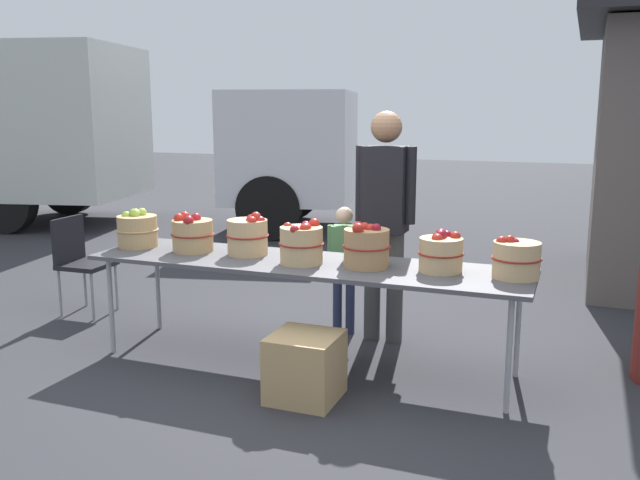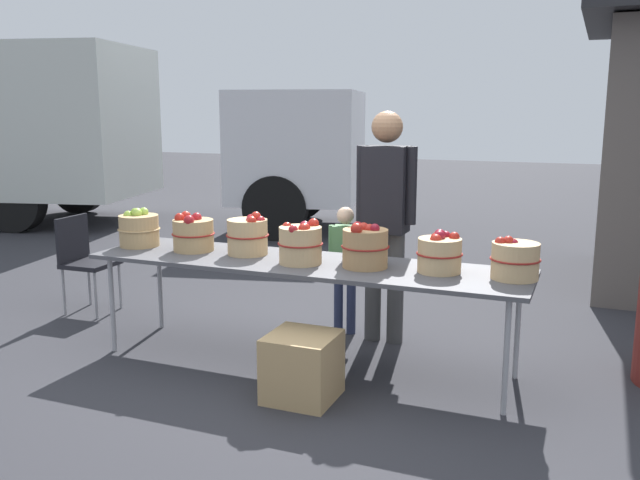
% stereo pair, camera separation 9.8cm
% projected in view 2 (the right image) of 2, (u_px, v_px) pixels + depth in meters
% --- Properties ---
extents(ground_plane, '(40.00, 40.00, 0.00)m').
position_uv_depth(ground_plane, '(304.00, 364.00, 4.85)').
color(ground_plane, '#2D2D33').
extents(market_table, '(3.10, 0.76, 0.75)m').
position_uv_depth(market_table, '(304.00, 266.00, 4.71)').
color(market_table, '#4C4C51').
rests_on(market_table, ground).
extents(apple_basket_green_0, '(0.32, 0.32, 0.30)m').
position_uv_depth(apple_basket_green_0, '(139.00, 229.00, 5.22)').
color(apple_basket_green_0, tan).
rests_on(apple_basket_green_0, market_table).
extents(apple_basket_red_0, '(0.32, 0.32, 0.29)m').
position_uv_depth(apple_basket_red_0, '(193.00, 233.00, 5.05)').
color(apple_basket_red_0, tan).
rests_on(apple_basket_red_0, market_table).
extents(apple_basket_red_1, '(0.31, 0.31, 0.32)m').
position_uv_depth(apple_basket_red_1, '(248.00, 236.00, 4.92)').
color(apple_basket_red_1, tan).
rests_on(apple_basket_red_1, market_table).
extents(apple_basket_red_2, '(0.31, 0.31, 0.30)m').
position_uv_depth(apple_basket_red_2, '(300.00, 244.00, 4.63)').
color(apple_basket_red_2, tan).
rests_on(apple_basket_red_2, market_table).
extents(apple_basket_red_3, '(0.32, 0.32, 0.32)m').
position_uv_depth(apple_basket_red_3, '(365.00, 246.00, 4.51)').
color(apple_basket_red_3, '#A87F51').
rests_on(apple_basket_red_3, market_table).
extents(apple_basket_red_4, '(0.30, 0.30, 0.28)m').
position_uv_depth(apple_basket_red_4, '(440.00, 253.00, 4.38)').
color(apple_basket_red_4, tan).
rests_on(apple_basket_red_4, market_table).
extents(apple_basket_red_5, '(0.31, 0.31, 0.27)m').
position_uv_depth(apple_basket_red_5, '(515.00, 260.00, 4.21)').
color(apple_basket_red_5, tan).
rests_on(apple_basket_red_5, market_table).
extents(vendor_adult, '(0.47, 0.24, 1.78)m').
position_uv_depth(vendor_adult, '(386.00, 209.00, 5.14)').
color(vendor_adult, '#3F3F3F').
rests_on(vendor_adult, ground).
extents(child_customer, '(0.27, 0.16, 1.04)m').
position_uv_depth(child_customer, '(345.00, 260.00, 5.40)').
color(child_customer, '#262D4C').
rests_on(child_customer, ground).
extents(box_truck, '(7.99, 3.88, 2.75)m').
position_uv_depth(box_truck, '(74.00, 129.00, 10.62)').
color(box_truck, silver).
rests_on(box_truck, ground).
extents(folding_chair, '(0.42, 0.42, 0.86)m').
position_uv_depth(folding_chair, '(84.00, 256.00, 6.02)').
color(folding_chair, black).
rests_on(folding_chair, ground).
extents(produce_crate, '(0.42, 0.42, 0.42)m').
position_uv_depth(produce_crate, '(302.00, 367.00, 4.23)').
color(produce_crate, tan).
rests_on(produce_crate, ground).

